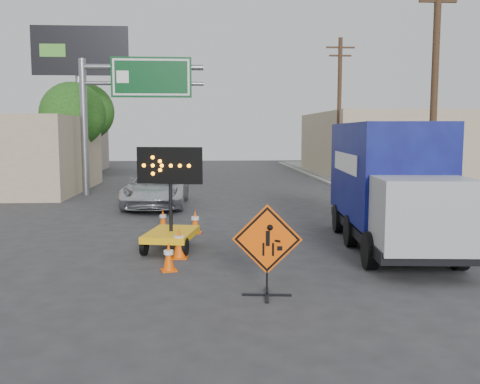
{
  "coord_description": "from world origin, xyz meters",
  "views": [
    {
      "loc": [
        -0.48,
        -9.46,
        3.2
      ],
      "look_at": [
        0.38,
        3.47,
        1.73
      ],
      "focal_mm": 40.0,
      "sensor_mm": 36.0,
      "label": 1
    }
  ],
  "objects": [
    {
      "name": "cone_c",
      "position": [
        -0.79,
        7.27,
        0.38
      ],
      "size": [
        0.42,
        0.42,
        0.76
      ],
      "rotation": [
        0.0,
        0.0,
        -0.11
      ],
      "color": "#FB5505",
      "rests_on": "ground"
    },
    {
      "name": "pickup_truck",
      "position": [
        -2.56,
        13.53,
        0.77
      ],
      "size": [
        2.68,
        5.58,
        1.53
      ],
      "primitive_type": "imported",
      "rotation": [
        0.0,
        0.0,
        -0.03
      ],
      "color": "silver",
      "rests_on": "ground"
    },
    {
      "name": "arrow_board",
      "position": [
        -1.4,
        4.85,
        0.63
      ],
      "size": [
        1.75,
        2.15,
        2.8
      ],
      "rotation": [
        0.0,
        0.0,
        -0.2
      ],
      "color": "#FFB70E",
      "rests_on": "ground"
    },
    {
      "name": "storefront_left_far",
      "position": [
        -15.0,
        34.0,
        2.2
      ],
      "size": [
        12.0,
        10.0,
        4.4
      ],
      "primitive_type": "cube",
      "color": "#A49788",
      "rests_on": "ground"
    },
    {
      "name": "tree_left_far",
      "position": [
        -9.0,
        30.0,
        4.6
      ],
      "size": [
        4.1,
        4.1,
        6.66
      ],
      "color": "#452F1D",
      "rests_on": "ground"
    },
    {
      "name": "construction_sign",
      "position": [
        0.72,
        0.66,
        0.95
      ],
      "size": [
        1.36,
        0.97,
        1.81
      ],
      "rotation": [
        0.0,
        0.0,
        -0.11
      ],
      "color": "black",
      "rests_on": "ground"
    },
    {
      "name": "ground",
      "position": [
        0.0,
        0.0,
        0.0
      ],
      "size": [
        100.0,
        100.0,
        0.0
      ],
      "primitive_type": "plane",
      "color": "#2D2D30",
      "rests_on": "ground"
    },
    {
      "name": "curb_right",
      "position": [
        7.2,
        15.0,
        0.06
      ],
      "size": [
        0.4,
        60.0,
        0.12
      ],
      "primitive_type": "cube",
      "color": "gray",
      "rests_on": "ground"
    },
    {
      "name": "highway_gantry",
      "position": [
        -4.43,
        17.96,
        5.07
      ],
      "size": [
        6.18,
        0.38,
        6.9
      ],
      "color": "slate",
      "rests_on": "ground"
    },
    {
      "name": "cone_a",
      "position": [
        -1.32,
        2.69,
        0.34
      ],
      "size": [
        0.42,
        0.42,
        0.69
      ],
      "rotation": [
        0.0,
        0.0,
        0.25
      ],
      "color": "#FB5505",
      "rests_on": "ground"
    },
    {
      "name": "billboard",
      "position": [
        -8.35,
        25.87,
        7.35
      ],
      "size": [
        6.1,
        0.54,
        9.85
      ],
      "color": "slate",
      "rests_on": "ground"
    },
    {
      "name": "cone_d",
      "position": [
        -1.87,
        8.08,
        0.34
      ],
      "size": [
        0.44,
        0.44,
        0.67
      ],
      "rotation": [
        0.0,
        0.0,
        0.34
      ],
      "color": "#FB5505",
      "rests_on": "ground"
    },
    {
      "name": "utility_pole_far",
      "position": [
        8.0,
        24.0,
        4.68
      ],
      "size": [
        1.8,
        0.26,
        9.0
      ],
      "color": "#452F1D",
      "rests_on": "ground"
    },
    {
      "name": "utility_pole_near",
      "position": [
        8.0,
        10.0,
        4.68
      ],
      "size": [
        1.8,
        0.26,
        9.0
      ],
      "color": "#452F1D",
      "rests_on": "ground"
    },
    {
      "name": "sidewalk_right",
      "position": [
        9.5,
        15.0,
        0.07
      ],
      "size": [
        4.0,
        60.0,
        0.15
      ],
      "primitive_type": "cube",
      "color": "gray",
      "rests_on": "ground"
    },
    {
      "name": "building_right_far",
      "position": [
        13.0,
        30.0,
        2.3
      ],
      "size": [
        10.0,
        14.0,
        4.6
      ],
      "primitive_type": "cube",
      "color": "tan",
      "rests_on": "ground"
    },
    {
      "name": "tree_left_near",
      "position": [
        -8.0,
        22.0,
        4.16
      ],
      "size": [
        3.71,
        3.71,
        6.03
      ],
      "color": "#452F1D",
      "rests_on": "ground"
    },
    {
      "name": "box_truck",
      "position": [
        4.58,
        4.89,
        1.56
      ],
      "size": [
        2.82,
        7.42,
        3.44
      ],
      "rotation": [
        0.0,
        0.0,
        -0.09
      ],
      "color": "black",
      "rests_on": "ground"
    },
    {
      "name": "cone_b",
      "position": [
        -1.14,
        3.94,
        0.4
      ],
      "size": [
        0.44,
        0.44,
        0.81
      ],
      "rotation": [
        0.0,
        0.0,
        -0.07
      ],
      "color": "#FB5505",
      "rests_on": "ground"
    }
  ]
}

